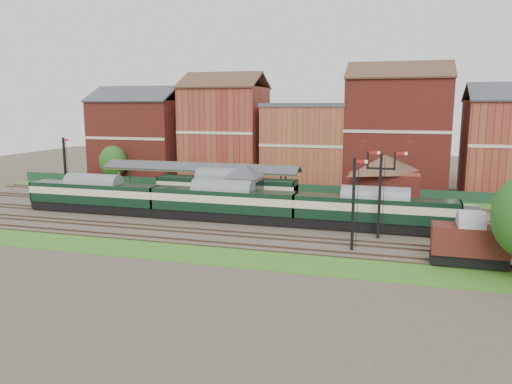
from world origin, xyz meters
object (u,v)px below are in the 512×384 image
(platform_railcar, at_px, (226,189))
(goods_van_a, at_px, (469,242))
(semaphore_bracket, at_px, (380,190))
(dmu_train, at_px, (223,201))
(signal_box, at_px, (244,188))

(platform_railcar, xyz_separation_m, goods_van_a, (25.38, -15.50, -0.38))
(semaphore_bracket, distance_m, dmu_train, 16.77)
(signal_box, xyz_separation_m, goods_van_a, (22.09, -12.25, -1.26))
(semaphore_bracket, relative_size, dmu_train, 0.17)
(semaphore_bracket, bearing_deg, goods_van_a, -42.67)
(signal_box, bearing_deg, goods_van_a, -29.01)
(signal_box, height_order, dmu_train, signal_box)
(platform_railcar, distance_m, goods_van_a, 29.74)
(signal_box, relative_size, dmu_train, 0.13)
(signal_box, bearing_deg, semaphore_bracket, -20.92)
(semaphore_bracket, height_order, platform_railcar, semaphore_bracket)
(signal_box, relative_size, semaphore_bracket, 0.73)
(semaphore_bracket, xyz_separation_m, dmu_train, (-16.40, 2.50, -2.48))
(platform_railcar, bearing_deg, dmu_train, -73.40)
(signal_box, height_order, platform_railcar, signal_box)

